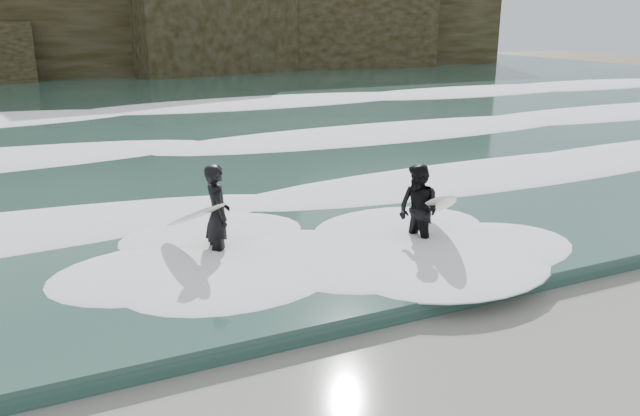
{
  "coord_description": "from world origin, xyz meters",
  "views": [
    {
      "loc": [
        -3.67,
        -3.95,
        4.33
      ],
      "look_at": [
        0.88,
        5.85,
        1.0
      ],
      "focal_mm": 35.0,
      "sensor_mm": 36.0,
      "label": 1
    }
  ],
  "objects": [
    {
      "name": "foam_mid",
      "position": [
        0.0,
        16.0,
        0.42
      ],
      "size": [
        60.0,
        4.0,
        0.24
      ],
      "primitive_type": "ellipsoid",
      "color": "white",
      "rests_on": "sea"
    },
    {
      "name": "surfer_left",
      "position": [
        -0.93,
        6.42,
        0.94
      ],
      "size": [
        1.19,
        1.84,
        1.86
      ],
      "color": "black",
      "rests_on": "ground"
    },
    {
      "name": "headland",
      "position": [
        0.0,
        46.0,
        5.0
      ],
      "size": [
        70.0,
        9.0,
        10.0
      ],
      "primitive_type": "cube",
      "color": "black",
      "rests_on": "ground"
    },
    {
      "name": "surfer_right",
      "position": [
        2.68,
        5.29,
        0.88
      ],
      "size": [
        1.51,
        2.03,
        1.75
      ],
      "color": "black",
      "rests_on": "ground"
    },
    {
      "name": "foam_far",
      "position": [
        0.0,
        25.0,
        0.45
      ],
      "size": [
        60.0,
        4.8,
        0.3
      ],
      "primitive_type": "ellipsoid",
      "color": "white",
      "rests_on": "sea"
    },
    {
      "name": "foam_near",
      "position": [
        0.0,
        9.0,
        0.4
      ],
      "size": [
        60.0,
        3.2,
        0.2
      ],
      "primitive_type": "ellipsoid",
      "color": "white",
      "rests_on": "sea"
    },
    {
      "name": "sea",
      "position": [
        0.0,
        29.0,
        0.15
      ],
      "size": [
        90.0,
        52.0,
        0.3
      ],
      "primitive_type": "cube",
      "color": "#27463D",
      "rests_on": "ground"
    }
  ]
}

